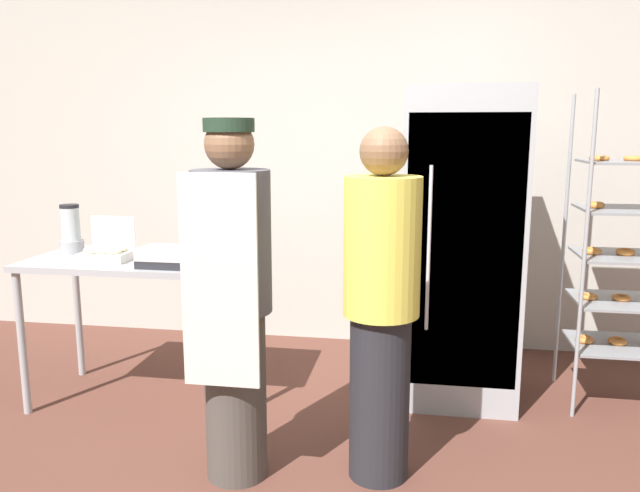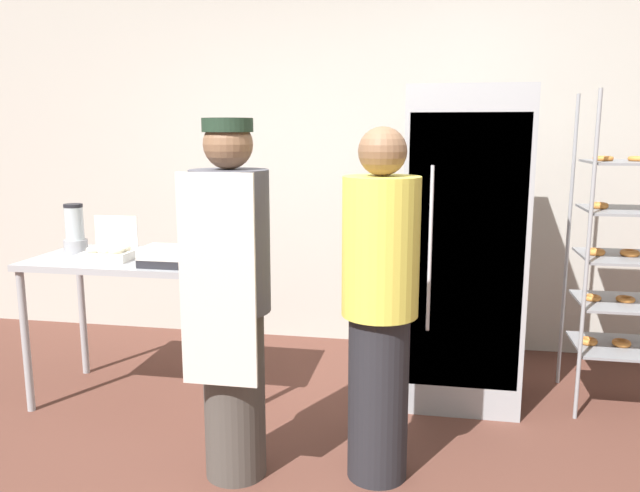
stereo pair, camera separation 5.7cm
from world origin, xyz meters
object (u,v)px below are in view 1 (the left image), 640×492
(person_baker, at_px, (233,298))
(person_customer, at_px, (381,305))
(baking_rack, at_px, (625,256))
(donut_box, at_px, (107,252))
(refrigerator, at_px, (460,247))
(blender_pitcher, at_px, (71,232))
(binder_stack, at_px, (168,257))

(person_baker, bearing_deg, person_customer, 9.47)
(baking_rack, xyz_separation_m, donut_box, (-2.91, -0.51, 0.03))
(donut_box, bearing_deg, person_customer, -18.37)
(person_customer, bearing_deg, refrigerator, 68.50)
(refrigerator, xyz_separation_m, donut_box, (-1.98, -0.47, -0.00))
(refrigerator, distance_m, person_customer, 1.08)
(blender_pitcher, relative_size, person_baker, 0.18)
(person_baker, bearing_deg, baking_rack, 30.22)
(baking_rack, relative_size, binder_stack, 6.07)
(person_baker, xyz_separation_m, person_customer, (0.65, 0.11, -0.03))
(refrigerator, relative_size, baking_rack, 1.01)
(baking_rack, distance_m, binder_stack, 2.57)
(baking_rack, distance_m, person_baker, 2.28)
(person_baker, bearing_deg, blender_pitcher, 147.59)
(person_customer, bearing_deg, person_baker, -170.53)
(donut_box, height_order, person_baker, person_baker)
(donut_box, distance_m, person_baker, 1.13)
(baking_rack, bearing_deg, blender_pitcher, -173.59)
(binder_stack, relative_size, person_baker, 0.18)
(blender_pitcher, height_order, binder_stack, blender_pitcher)
(baking_rack, distance_m, donut_box, 2.95)
(baking_rack, height_order, binder_stack, baking_rack)
(blender_pitcher, bearing_deg, binder_stack, -18.96)
(baking_rack, relative_size, person_baker, 1.10)
(refrigerator, relative_size, person_customer, 1.14)
(refrigerator, bearing_deg, baking_rack, 2.56)
(baking_rack, distance_m, person_customer, 1.68)
(refrigerator, bearing_deg, binder_stack, -160.31)
(baking_rack, relative_size, donut_box, 6.71)
(refrigerator, height_order, blender_pitcher, refrigerator)
(donut_box, relative_size, binder_stack, 0.90)
(refrigerator, bearing_deg, blender_pitcher, -172.04)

